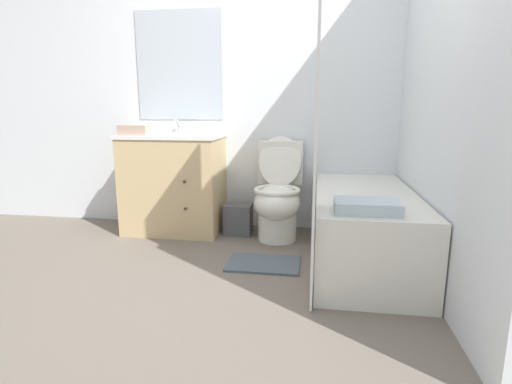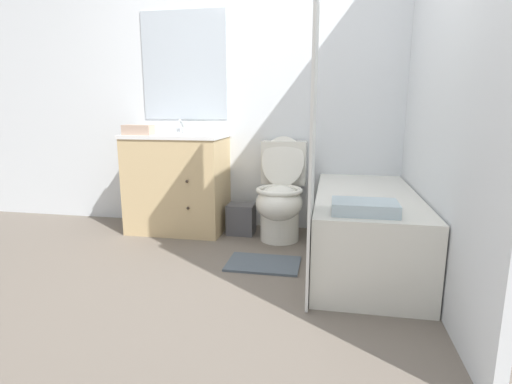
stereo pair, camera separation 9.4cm
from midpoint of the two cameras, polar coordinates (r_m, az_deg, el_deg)
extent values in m
plane|color=#6B6056|center=(2.21, -4.59, -16.96)|extent=(14.00, 14.00, 0.00)
cube|color=silver|center=(3.58, 2.36, 14.80)|extent=(8.00, 0.05, 2.50)
cube|color=#B2BCC6|center=(3.75, -9.52, 17.37)|extent=(0.78, 0.01, 0.93)
cube|color=silver|center=(2.77, 25.32, 14.57)|extent=(0.05, 2.64, 2.50)
cube|color=tan|center=(3.55, -10.34, 1.04)|extent=(0.82, 0.51, 0.82)
cube|color=white|center=(3.50, -10.59, 7.89)|extent=(0.84, 0.53, 0.03)
cylinder|color=silver|center=(3.50, -10.57, 7.24)|extent=(0.30, 0.30, 0.10)
sphere|color=#382D23|center=(3.23, -9.02, 1.50)|extent=(0.02, 0.02, 0.02)
sphere|color=#382D23|center=(3.28, -8.90, -2.30)|extent=(0.02, 0.02, 0.02)
cylinder|color=silver|center=(3.68, -9.52, 8.66)|extent=(0.04, 0.04, 0.04)
cylinder|color=silver|center=(3.64, -9.79, 9.59)|extent=(0.02, 0.11, 0.09)
cylinder|color=silver|center=(3.70, -10.33, 8.68)|extent=(0.03, 0.03, 0.04)
cylinder|color=silver|center=(3.66, -8.71, 8.70)|extent=(0.03, 0.03, 0.04)
cylinder|color=silver|center=(3.30, 4.21, -4.85)|extent=(0.32, 0.32, 0.24)
ellipsoid|color=silver|center=(3.19, 4.15, -1.55)|extent=(0.37, 0.45, 0.28)
torus|color=silver|center=(3.17, 4.18, 0.25)|extent=(0.37, 0.37, 0.04)
cube|color=silver|center=(3.45, 4.83, 4.27)|extent=(0.38, 0.18, 0.37)
ellipsoid|color=silver|center=(3.33, 4.63, 4.38)|extent=(0.35, 0.13, 0.42)
cube|color=silver|center=(2.89, 16.14, -4.97)|extent=(0.66, 1.50, 0.50)
cube|color=#A5A7A2|center=(2.83, 16.42, -0.20)|extent=(0.54, 1.38, 0.01)
cube|color=white|center=(2.15, 9.45, 9.69)|extent=(0.02, 0.36, 1.97)
cube|color=#4C4C51|center=(3.45, -1.35, -3.88)|extent=(0.23, 0.19, 0.26)
cube|color=silver|center=(3.54, -8.32, 8.87)|extent=(0.11, 0.13, 0.08)
ellipsoid|color=white|center=(3.54, -8.34, 9.69)|extent=(0.05, 0.04, 0.03)
cube|color=tan|center=(3.45, -15.72, 8.53)|extent=(0.24, 0.12, 0.08)
cube|color=silver|center=(2.27, 16.40, -2.11)|extent=(0.35, 0.23, 0.07)
cube|color=#4C5660|center=(2.82, 2.04, -10.20)|extent=(0.50, 0.34, 0.02)
camera|label=1|loc=(0.05, -89.00, 0.21)|focal=28.00mm
camera|label=2|loc=(0.05, 91.00, -0.21)|focal=28.00mm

